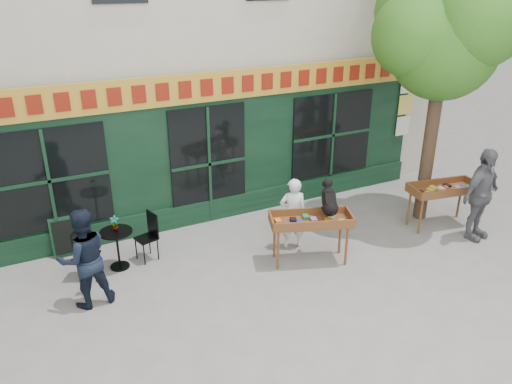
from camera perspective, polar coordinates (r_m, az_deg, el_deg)
ground at (r=9.47m, az=0.26°, el=-8.82°), size 80.00×80.00×0.00m
street_tree at (r=11.00m, az=20.83°, el=17.08°), size 3.05×2.90×5.60m
book_cart_center at (r=9.38m, az=6.30°, el=-3.50°), size 1.62×1.10×0.99m
dog at (r=9.33m, az=8.39°, el=-0.60°), size 0.53×0.68×0.60m
woman at (r=9.91m, az=4.23°, el=-2.44°), size 0.63×0.52×1.47m
book_cart_right at (r=11.43m, az=20.63°, el=0.13°), size 1.59×0.88×0.99m
man_right at (r=11.10m, az=24.30°, el=-0.28°), size 1.21×0.67×1.96m
bistro_table at (r=9.60m, az=-15.60°, el=-5.51°), size 0.60×0.60×0.76m
bistro_chair_left at (r=9.48m, az=-19.23°, el=-6.31°), size 0.50×0.49×0.95m
bistro_chair_right at (r=9.77m, az=-12.07°, el=-4.50°), size 0.45×0.44×0.95m
potted_plant at (r=9.43m, az=-15.84°, el=-3.51°), size 0.18×0.15×0.31m
man_left at (r=8.58m, az=-19.06°, el=-7.17°), size 0.90×0.73×1.73m
chalkboard at (r=10.41m, az=-20.88°, el=-4.78°), size 0.56×0.21×0.79m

